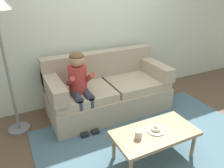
% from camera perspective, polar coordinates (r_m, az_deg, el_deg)
% --- Properties ---
extents(ground, '(10.00, 10.00, 0.00)m').
position_cam_1_polar(ground, '(3.20, 7.89, -12.85)').
color(ground, brown).
extents(wall_back, '(8.00, 0.10, 2.80)m').
position_cam_1_polar(wall_back, '(3.81, -3.01, 16.54)').
color(wall_back, beige).
rests_on(wall_back, ground).
extents(area_rug, '(2.90, 2.01, 0.01)m').
position_cam_1_polar(area_rug, '(3.04, 10.59, -15.25)').
color(area_rug, '#476675').
rests_on(area_rug, ground).
extents(couch, '(1.91, 0.90, 0.92)m').
position_cam_1_polar(couch, '(3.58, -1.13, -1.80)').
color(couch, tan).
rests_on(couch, ground).
extents(coffee_table, '(0.99, 0.51, 0.38)m').
position_cam_1_polar(coffee_table, '(2.66, 11.04, -12.77)').
color(coffee_table, '#937551').
rests_on(coffee_table, ground).
extents(person_child, '(0.34, 0.58, 1.10)m').
position_cam_1_polar(person_child, '(3.10, -8.41, 0.27)').
color(person_child, '#AD3833').
rests_on(person_child, ground).
extents(plate, '(0.21, 0.21, 0.01)m').
position_cam_1_polar(plate, '(2.64, 11.26, -11.69)').
color(plate, white).
rests_on(plate, coffee_table).
extents(donut, '(0.16, 0.16, 0.04)m').
position_cam_1_polar(donut, '(2.63, 11.31, -11.25)').
color(donut, beige).
rests_on(donut, plate).
extents(mug, '(0.08, 0.08, 0.09)m').
position_cam_1_polar(mug, '(2.49, 6.86, -12.83)').
color(mug, silver).
rests_on(mug, coffee_table).
extents(toy_controller, '(0.23, 0.09, 0.05)m').
position_cam_1_polar(toy_controller, '(3.43, 15.72, -10.25)').
color(toy_controller, gold).
rests_on(toy_controller, ground).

